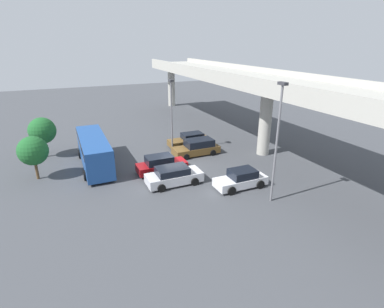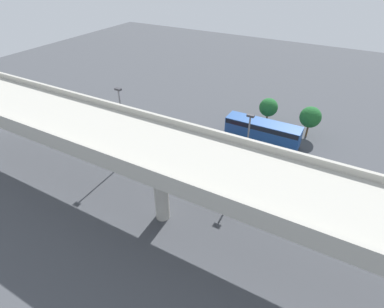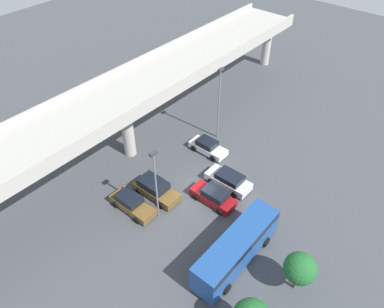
{
  "view_description": "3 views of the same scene",
  "coord_description": "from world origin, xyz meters",
  "px_view_note": "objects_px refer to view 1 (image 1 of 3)",
  "views": [
    {
      "loc": [
        24.2,
        -9.15,
        11.24
      ],
      "look_at": [
        -1.11,
        2.07,
        0.76
      ],
      "focal_mm": 28.0,
      "sensor_mm": 36.0,
      "label": 1
    },
    {
      "loc": [
        -11.72,
        25.4,
        20.18
      ],
      "look_at": [
        1.66,
        1.37,
        1.34
      ],
      "focal_mm": 28.0,
      "sensor_mm": 36.0,
      "label": 2
    },
    {
      "loc": [
        -19.68,
        -15.63,
        26.89
      ],
      "look_at": [
        1.9,
        2.54,
        2.64
      ],
      "focal_mm": 35.0,
      "sensor_mm": 36.0,
      "label": 3
    }
  ],
  "objects_px": {
    "parked_car_3": "(174,176)",
    "shuttle_bus": "(94,149)",
    "parked_car_0": "(190,140)",
    "parked_car_1": "(197,147)",
    "lamp_post_mid_lot": "(277,136)",
    "lamp_post_near_aisle": "(172,111)",
    "parked_car_2": "(161,165)",
    "parked_car_4": "(241,179)",
    "tree_front_centre": "(33,151)",
    "tree_front_left": "(42,131)"
  },
  "relations": [
    {
      "from": "parked_car_3",
      "to": "shuttle_bus",
      "type": "relative_size",
      "value": 0.51
    },
    {
      "from": "parked_car_0",
      "to": "parked_car_1",
      "type": "relative_size",
      "value": 0.97
    },
    {
      "from": "lamp_post_mid_lot",
      "to": "lamp_post_near_aisle",
      "type": "bearing_deg",
      "value": -166.78
    },
    {
      "from": "parked_car_2",
      "to": "lamp_post_near_aisle",
      "type": "height_order",
      "value": "lamp_post_near_aisle"
    },
    {
      "from": "parked_car_4",
      "to": "shuttle_bus",
      "type": "relative_size",
      "value": 0.47
    },
    {
      "from": "parked_car_0",
      "to": "shuttle_bus",
      "type": "xyz_separation_m",
      "value": [
        1.68,
        -10.61,
        1.02
      ]
    },
    {
      "from": "parked_car_3",
      "to": "tree_front_centre",
      "type": "relative_size",
      "value": 1.22
    },
    {
      "from": "parked_car_0",
      "to": "parked_car_3",
      "type": "bearing_deg",
      "value": 58.43
    },
    {
      "from": "parked_car_2",
      "to": "lamp_post_near_aisle",
      "type": "relative_size",
      "value": 0.59
    },
    {
      "from": "parked_car_3",
      "to": "lamp_post_near_aisle",
      "type": "height_order",
      "value": "lamp_post_near_aisle"
    },
    {
      "from": "lamp_post_mid_lot",
      "to": "shuttle_bus",
      "type": "bearing_deg",
      "value": -137.63
    },
    {
      "from": "parked_car_4",
      "to": "tree_front_centre",
      "type": "xyz_separation_m",
      "value": [
        -8.49,
        -15.27,
        1.87
      ]
    },
    {
      "from": "parked_car_0",
      "to": "parked_car_3",
      "type": "xyz_separation_m",
      "value": [
        8.3,
        -5.1,
        0.04
      ]
    },
    {
      "from": "parked_car_0",
      "to": "parked_car_2",
      "type": "xyz_separation_m",
      "value": [
        5.61,
        -5.3,
        0.05
      ]
    },
    {
      "from": "parked_car_3",
      "to": "lamp_post_mid_lot",
      "type": "relative_size",
      "value": 0.53
    },
    {
      "from": "lamp_post_mid_lot",
      "to": "tree_front_centre",
      "type": "relative_size",
      "value": 2.28
    },
    {
      "from": "shuttle_bus",
      "to": "tree_front_left",
      "type": "relative_size",
      "value": 2.22
    },
    {
      "from": "shuttle_bus",
      "to": "tree_front_left",
      "type": "xyz_separation_m",
      "value": [
        -4.66,
        -4.32,
        1.07
      ]
    },
    {
      "from": "lamp_post_mid_lot",
      "to": "tree_front_left",
      "type": "relative_size",
      "value": 2.12
    },
    {
      "from": "parked_car_1",
      "to": "tree_front_centre",
      "type": "bearing_deg",
      "value": -0.66
    },
    {
      "from": "lamp_post_mid_lot",
      "to": "parked_car_3",
      "type": "bearing_deg",
      "value": -134.78
    },
    {
      "from": "lamp_post_near_aisle",
      "to": "tree_front_centre",
      "type": "height_order",
      "value": "lamp_post_near_aisle"
    },
    {
      "from": "lamp_post_near_aisle",
      "to": "tree_front_left",
      "type": "height_order",
      "value": "lamp_post_near_aisle"
    },
    {
      "from": "tree_front_centre",
      "to": "shuttle_bus",
      "type": "bearing_deg",
      "value": 100.28
    },
    {
      "from": "parked_car_1",
      "to": "parked_car_3",
      "type": "relative_size",
      "value": 1.04
    },
    {
      "from": "shuttle_bus",
      "to": "lamp_post_mid_lot",
      "type": "xyz_separation_m",
      "value": [
        12.23,
        11.16,
        3.36
      ]
    },
    {
      "from": "parked_car_0",
      "to": "tree_front_left",
      "type": "xyz_separation_m",
      "value": [
        -2.99,
        -14.93,
        2.09
      ]
    },
    {
      "from": "parked_car_1",
      "to": "parked_car_2",
      "type": "relative_size",
      "value": 1.08
    },
    {
      "from": "parked_car_4",
      "to": "tree_front_left",
      "type": "distance_m",
      "value": 20.4
    },
    {
      "from": "shuttle_bus",
      "to": "lamp_post_near_aisle",
      "type": "bearing_deg",
      "value": -84.97
    },
    {
      "from": "parked_car_1",
      "to": "parked_car_2",
      "type": "xyz_separation_m",
      "value": [
        2.86,
        -4.91,
        -0.03
      ]
    },
    {
      "from": "shuttle_bus",
      "to": "tree_front_left",
      "type": "bearing_deg",
      "value": 42.84
    },
    {
      "from": "tree_front_left",
      "to": "parked_car_0",
      "type": "bearing_deg",
      "value": 78.69
    },
    {
      "from": "parked_car_1",
      "to": "parked_car_3",
      "type": "xyz_separation_m",
      "value": [
        5.55,
        -4.71,
        -0.04
      ]
    },
    {
      "from": "parked_car_2",
      "to": "parked_car_4",
      "type": "relative_size",
      "value": 1.04
    },
    {
      "from": "parked_car_3",
      "to": "tree_front_centre",
      "type": "xyz_separation_m",
      "value": [
        -5.73,
        -10.45,
        1.84
      ]
    },
    {
      "from": "parked_car_2",
      "to": "tree_front_centre",
      "type": "relative_size",
      "value": 1.17
    },
    {
      "from": "parked_car_3",
      "to": "shuttle_bus",
      "type": "xyz_separation_m",
      "value": [
        -6.62,
        -5.51,
        0.98
      ]
    },
    {
      "from": "shuttle_bus",
      "to": "parked_car_4",
      "type": "bearing_deg",
      "value": -132.3
    },
    {
      "from": "lamp_post_mid_lot",
      "to": "tree_front_centre",
      "type": "xyz_separation_m",
      "value": [
        -11.33,
        -16.1,
        -2.5
      ]
    },
    {
      "from": "lamp_post_mid_lot",
      "to": "tree_front_centre",
      "type": "height_order",
      "value": "lamp_post_mid_lot"
    },
    {
      "from": "parked_car_3",
      "to": "shuttle_bus",
      "type": "bearing_deg",
      "value": 129.75
    },
    {
      "from": "parked_car_4",
      "to": "tree_front_centre",
      "type": "height_order",
      "value": "tree_front_centre"
    },
    {
      "from": "lamp_post_near_aisle",
      "to": "shuttle_bus",
      "type": "bearing_deg",
      "value": -84.97
    },
    {
      "from": "parked_car_4",
      "to": "lamp_post_mid_lot",
      "type": "bearing_deg",
      "value": 106.45
    },
    {
      "from": "parked_car_2",
      "to": "tree_front_centre",
      "type": "height_order",
      "value": "tree_front_centre"
    },
    {
      "from": "parked_car_2",
      "to": "lamp_post_mid_lot",
      "type": "distance_m",
      "value": 11.04
    },
    {
      "from": "parked_car_0",
      "to": "shuttle_bus",
      "type": "height_order",
      "value": "shuttle_bus"
    },
    {
      "from": "parked_car_1",
      "to": "parked_car_3",
      "type": "bearing_deg",
      "value": 49.69
    },
    {
      "from": "shuttle_bus",
      "to": "tree_front_centre",
      "type": "xyz_separation_m",
      "value": [
        0.9,
        -4.95,
        0.86
      ]
    }
  ]
}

